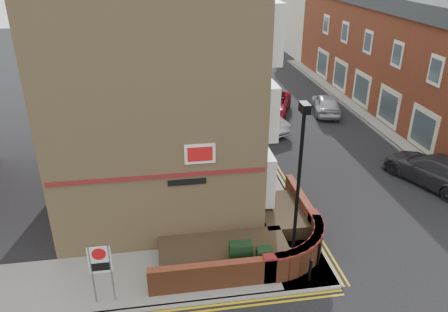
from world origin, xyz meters
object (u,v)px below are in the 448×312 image
(utility_cabinet_large, at_px, (241,257))
(silver_car_near, at_px, (260,118))
(lamppost, at_px, (298,191))
(zone_sign, at_px, (100,264))

(utility_cabinet_large, bearing_deg, silver_car_near, 73.98)
(utility_cabinet_large, bearing_deg, lamppost, -3.01)
(zone_sign, relative_size, silver_car_near, 0.47)
(lamppost, xyz_separation_m, silver_car_near, (2.00, 13.69, -2.58))
(lamppost, relative_size, utility_cabinet_large, 5.25)
(lamppost, xyz_separation_m, utility_cabinet_large, (-1.90, 0.10, -2.62))
(lamppost, height_order, zone_sign, lamppost)
(utility_cabinet_large, relative_size, zone_sign, 0.55)
(utility_cabinet_large, height_order, silver_car_near, silver_car_near)
(lamppost, distance_m, utility_cabinet_large, 3.24)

